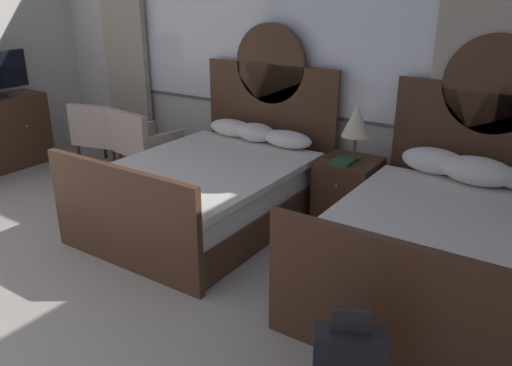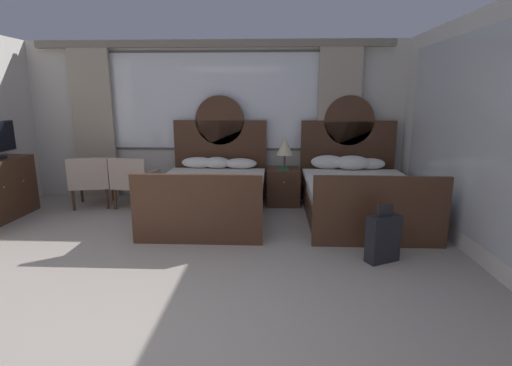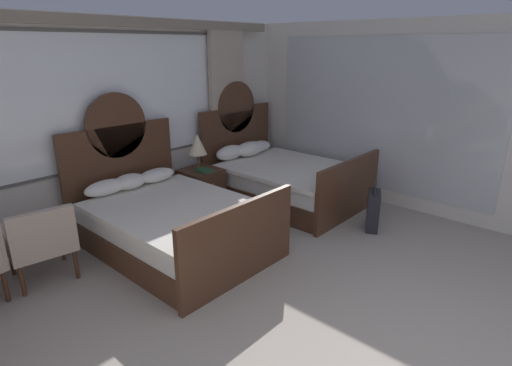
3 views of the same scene
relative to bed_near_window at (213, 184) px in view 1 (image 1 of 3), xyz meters
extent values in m
cube|color=beige|center=(-0.10, 1.18, 1.00)|extent=(6.47, 0.07, 2.70)
cube|color=#5B5954|center=(-0.10, 1.14, 1.33)|extent=(3.88, 0.02, 1.68)
cube|color=white|center=(-0.10, 1.13, 1.33)|extent=(3.80, 0.02, 1.60)
cube|color=tan|center=(-2.21, 1.05, 0.95)|extent=(0.70, 0.08, 2.60)
cube|color=tan|center=(2.01, 1.05, 0.95)|extent=(0.70, 0.08, 2.60)
cube|color=#472B1C|center=(0.00, -0.07, -0.20)|extent=(1.51, 2.11, 0.30)
cube|color=white|center=(0.00, -0.07, 0.06)|extent=(1.45, 2.01, 0.23)
cube|color=silver|center=(0.00, -0.15, 0.20)|extent=(1.55, 1.91, 0.06)
cube|color=#472B1C|center=(0.00, 1.02, 0.33)|extent=(1.59, 0.06, 1.37)
cylinder|color=#472B1C|center=(0.00, 1.02, 1.02)|extent=(0.83, 0.06, 0.83)
cube|color=#472B1C|center=(0.00, -1.16, 0.08)|extent=(1.59, 0.06, 0.87)
ellipsoid|color=white|center=(-0.35, 0.79, 0.33)|extent=(0.56, 0.26, 0.19)
ellipsoid|color=white|center=(-0.03, 0.78, 0.33)|extent=(0.44, 0.31, 0.19)
ellipsoid|color=white|center=(0.37, 0.77, 0.32)|extent=(0.54, 0.27, 0.17)
cube|color=#472B1C|center=(2.18, -0.07, -0.20)|extent=(1.51, 2.11, 0.30)
cube|color=white|center=(2.18, -0.07, 0.06)|extent=(1.45, 2.01, 0.23)
cube|color=silver|center=(2.18, -0.15, 0.20)|extent=(1.55, 1.91, 0.06)
cube|color=#472B1C|center=(2.18, 1.02, 0.33)|extent=(1.59, 0.06, 1.37)
cylinder|color=#472B1C|center=(2.18, 1.02, 1.02)|extent=(0.83, 0.06, 0.83)
cube|color=#472B1C|center=(2.18, -1.16, 0.08)|extent=(1.59, 0.06, 0.87)
ellipsoid|color=white|center=(1.83, 0.82, 0.35)|extent=(0.56, 0.26, 0.23)
ellipsoid|color=white|center=(2.21, 0.74, 0.35)|extent=(0.59, 0.32, 0.24)
cube|color=#472B1C|center=(1.09, 0.70, -0.05)|extent=(0.53, 0.53, 0.60)
sphere|color=tan|center=(1.09, 0.42, 0.08)|extent=(0.02, 0.02, 0.02)
cylinder|color=brown|center=(1.11, 0.75, 0.26)|extent=(0.14, 0.14, 0.02)
cylinder|color=brown|center=(1.11, 0.75, 0.37)|extent=(0.03, 0.03, 0.20)
cone|color=beige|center=(1.11, 0.75, 0.62)|extent=(0.27, 0.27, 0.31)
cube|color=#285133|center=(1.07, 0.59, 0.27)|extent=(0.18, 0.26, 0.03)
sphere|color=tan|center=(-2.84, -0.08, 0.18)|extent=(0.03, 0.03, 0.03)
cube|color=#B29E8E|center=(-1.31, 0.47, 0.03)|extent=(0.69, 0.69, 0.10)
cube|color=#B29E8E|center=(-1.35, 0.21, 0.28)|extent=(0.61, 0.17, 0.40)
cube|color=#B29E8E|center=(-1.04, 0.43, 0.16)|extent=(0.14, 0.55, 0.16)
cube|color=#B29E8E|center=(-1.58, 0.51, 0.16)|extent=(0.14, 0.55, 0.16)
cylinder|color=#472B1C|center=(-1.02, 0.69, -0.19)|extent=(0.04, 0.04, 0.33)
cylinder|color=#472B1C|center=(-1.52, 0.76, -0.19)|extent=(0.04, 0.04, 0.33)
cylinder|color=#472B1C|center=(-1.10, 0.18, -0.19)|extent=(0.04, 0.04, 0.33)
cylinder|color=#472B1C|center=(-1.60, 0.26, -0.19)|extent=(0.04, 0.04, 0.33)
cube|color=#B29E8E|center=(-2.04, 0.47, 0.03)|extent=(0.73, 0.73, 0.10)
cube|color=#B29E8E|center=(-1.99, 0.22, 0.28)|extent=(0.61, 0.21, 0.40)
cube|color=#B29E8E|center=(-1.78, 0.53, 0.16)|extent=(0.18, 0.55, 0.16)
cube|color=#B29E8E|center=(-2.31, 0.41, 0.16)|extent=(0.18, 0.55, 0.16)
cylinder|color=#472B1C|center=(-1.85, 0.78, -0.19)|extent=(0.04, 0.04, 0.33)
cylinder|color=#472B1C|center=(-2.35, 0.67, -0.19)|extent=(0.04, 0.04, 0.33)
cylinder|color=#472B1C|center=(-1.74, 0.28, -0.19)|extent=(0.04, 0.04, 0.33)
cylinder|color=#472B1C|center=(-2.24, 0.17, -0.19)|extent=(0.04, 0.04, 0.33)
cube|color=#232326|center=(2.11, -1.57, 0.23)|extent=(0.19, 0.11, 0.13)
camera|label=1|loc=(2.89, -3.58, 1.78)|focal=35.82mm
camera|label=2|loc=(0.91, -5.56, 1.41)|focal=26.94mm
camera|label=3|loc=(-2.66, -3.74, 1.99)|focal=28.63mm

